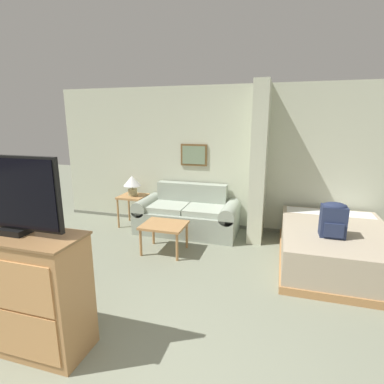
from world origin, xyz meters
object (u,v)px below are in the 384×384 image
Objects in this scene: coffee_table at (164,228)px; tv at (9,195)px; bed at (335,246)px; table_lamp at (132,182)px; backpack at (333,219)px; couch at (188,215)px; tv_dresser at (23,291)px.

tv is at bearing -101.49° from coffee_table.
table_lamp is at bearing 169.31° from bed.
couch is at bearing 156.73° from backpack.
table_lamp is 0.39× the size of tv.
backpack is at bearing 37.86° from tv_dresser.
tv is at bearing -139.19° from bed.
table_lamp is 3.23m from tv_dresser.
tv is (0.57, -3.16, 0.56)m from table_lamp.
table_lamp is 3.58m from bed.
backpack reaches higher than couch.
tv_dresser reaches higher than couch.
table_lamp is at bearing 100.26° from tv.
couch is 0.94m from coffee_table.
tv_dresser is at bearing -99.63° from couch.
couch is at bearing 84.81° from coffee_table.
couch is 4.06× the size of backpack.
backpack reaches higher than table_lamp.
coffee_table is at bearing -43.43° from table_lamp.
table_lamp reaches higher than bed.
tv_dresser is (-0.53, -3.13, 0.23)m from couch.
couch is 1.57× the size of tv_dresser.
backpack is (2.25, -0.97, 0.46)m from couch.
bed is at bearing 40.82° from tv_dresser.
coffee_table is 1.71× the size of table_lamp.
couch is 2.45m from bed.
backpack is (-0.12, -0.34, 0.50)m from bed.
backpack reaches higher than coffee_table.
tv is 0.48× the size of bed.
bed is 4.48× the size of backpack.
table_lamp reaches higher than couch.
tv_dresser is at bearing -139.18° from bed.
coffee_table is 2.25m from tv_dresser.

